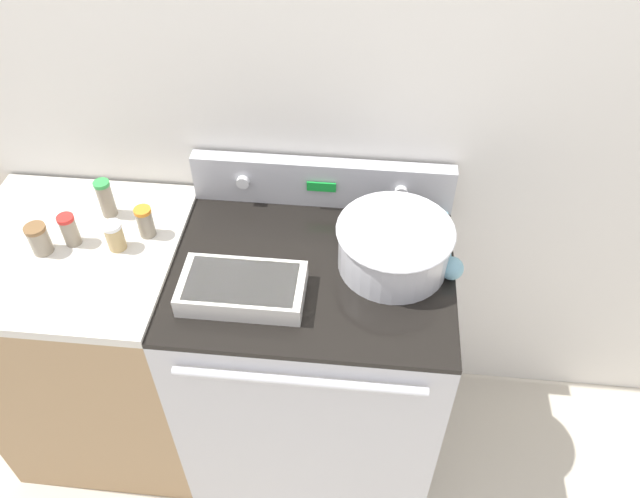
# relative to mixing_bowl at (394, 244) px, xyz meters

# --- Properties ---
(kitchen_wall) EXTENTS (8.00, 0.05, 2.50)m
(kitchen_wall) POSITION_rel_mixing_bowl_xyz_m (-0.23, 0.32, 0.24)
(kitchen_wall) COLOR silver
(kitchen_wall) RESTS_ON ground_plane
(stove_range) EXTENTS (0.81, 0.66, 0.93)m
(stove_range) POSITION_rel_mixing_bowl_xyz_m (-0.23, -0.04, -0.54)
(stove_range) COLOR #BCBCC1
(stove_range) RESTS_ON ground_plane
(control_panel) EXTENTS (0.81, 0.07, 0.16)m
(control_panel) POSITION_rel_mixing_bowl_xyz_m (-0.23, 0.25, 0.00)
(control_panel) COLOR #BCBCC1
(control_panel) RESTS_ON stove_range
(side_counter) EXTENTS (0.65, 0.63, 0.94)m
(side_counter) POSITION_rel_mixing_bowl_xyz_m (-0.96, -0.04, -0.54)
(side_counter) COLOR tan
(side_counter) RESTS_ON ground_plane
(mixing_bowl) EXTENTS (0.33, 0.33, 0.14)m
(mixing_bowl) POSITION_rel_mixing_bowl_xyz_m (0.00, 0.00, 0.00)
(mixing_bowl) COLOR silver
(mixing_bowl) RESTS_ON stove_range
(casserole_dish) EXTENTS (0.34, 0.19, 0.06)m
(casserole_dish) POSITION_rel_mixing_bowl_xyz_m (-0.40, -0.16, -0.04)
(casserole_dish) COLOR silver
(casserole_dish) RESTS_ON stove_range
(ladle) EXTENTS (0.07, 0.32, 0.07)m
(ladle) POSITION_rel_mixing_bowl_xyz_m (0.16, -0.01, -0.05)
(ladle) COLOR #7AB2C6
(ladle) RESTS_ON stove_range
(spice_jar_orange_cap) EXTENTS (0.05, 0.05, 0.10)m
(spice_jar_orange_cap) POSITION_rel_mixing_bowl_xyz_m (-0.73, 0.04, -0.02)
(spice_jar_orange_cap) COLOR gray
(spice_jar_orange_cap) RESTS_ON side_counter
(spice_jar_white_cap) EXTENTS (0.05, 0.05, 0.09)m
(spice_jar_white_cap) POSITION_rel_mixing_bowl_xyz_m (-0.80, -0.02, -0.02)
(spice_jar_white_cap) COLOR tan
(spice_jar_white_cap) RESTS_ON side_counter
(spice_jar_green_cap) EXTENTS (0.05, 0.05, 0.13)m
(spice_jar_green_cap) POSITION_rel_mixing_bowl_xyz_m (-0.87, 0.12, -0.00)
(spice_jar_green_cap) COLOR gray
(spice_jar_green_cap) RESTS_ON side_counter
(spice_jar_red_cap) EXTENTS (0.05, 0.05, 0.10)m
(spice_jar_red_cap) POSITION_rel_mixing_bowl_xyz_m (-0.94, -0.02, -0.02)
(spice_jar_red_cap) COLOR gray
(spice_jar_red_cap) RESTS_ON side_counter
(spice_jar_brown_cap) EXTENTS (0.06, 0.06, 0.09)m
(spice_jar_brown_cap) POSITION_rel_mixing_bowl_xyz_m (-1.01, -0.06, -0.02)
(spice_jar_brown_cap) COLOR gray
(spice_jar_brown_cap) RESTS_ON side_counter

